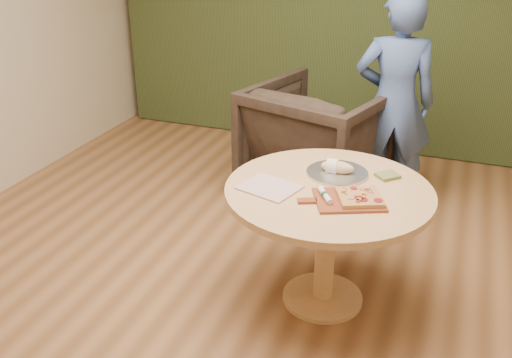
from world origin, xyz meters
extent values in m
cube|color=#91613A|center=(0.00, 0.00, -0.01)|extent=(5.00, 6.00, 0.02)
cube|color=#293618|center=(0.00, 2.90, 1.40)|extent=(4.80, 0.14, 2.78)
cylinder|color=tan|center=(0.38, 0.33, 0.01)|extent=(0.48, 0.48, 0.03)
cylinder|color=tan|center=(0.38, 0.33, 0.35)|extent=(0.12, 0.12, 0.68)
cylinder|color=tan|center=(0.38, 0.33, 0.73)|extent=(1.15, 1.15, 0.04)
cube|color=brown|center=(0.51, 0.22, 0.76)|extent=(0.43, 0.40, 0.01)
cube|color=brown|center=(0.31, 0.13, 0.76)|extent=(0.11, 0.09, 0.01)
cube|color=#BD8749|center=(0.57, 0.23, 0.78)|extent=(0.29, 0.29, 0.02)
cylinder|color=maroon|center=(0.57, 0.20, 0.79)|extent=(0.05, 0.05, 0.00)
cylinder|color=maroon|center=(0.67, 0.20, 0.79)|extent=(0.05, 0.05, 0.00)
cylinder|color=maroon|center=(0.52, 0.30, 0.79)|extent=(0.04, 0.04, 0.00)
cylinder|color=maroon|center=(0.60, 0.19, 0.79)|extent=(0.04, 0.04, 0.00)
cube|color=#D79F50|center=(0.48, 0.24, 0.79)|extent=(0.02, 0.02, 0.01)
cube|color=#D79F50|center=(0.57, 0.15, 0.79)|extent=(0.02, 0.02, 0.01)
cube|color=#D79F50|center=(0.59, 0.20, 0.79)|extent=(0.02, 0.02, 0.01)
cube|color=#D79F50|center=(0.59, 0.31, 0.79)|extent=(0.02, 0.02, 0.01)
cube|color=#D79F50|center=(0.58, 0.17, 0.79)|extent=(0.02, 0.02, 0.01)
cube|color=#D79F50|center=(0.57, 0.15, 0.79)|extent=(0.02, 0.02, 0.01)
cube|color=#D79F50|center=(0.59, 0.25, 0.79)|extent=(0.02, 0.02, 0.01)
cube|color=#377022|center=(0.50, 0.22, 0.79)|extent=(0.01, 0.01, 0.00)
cube|color=#377022|center=(0.54, 0.22, 0.79)|extent=(0.01, 0.01, 0.00)
cube|color=#377022|center=(0.58, 0.20, 0.79)|extent=(0.01, 0.01, 0.00)
cube|color=#377022|center=(0.57, 0.21, 0.79)|extent=(0.01, 0.01, 0.00)
cube|color=#377022|center=(0.49, 0.27, 0.79)|extent=(0.01, 0.01, 0.00)
cube|color=#377022|center=(0.60, 0.33, 0.79)|extent=(0.01, 0.01, 0.00)
cube|color=#A04A68|center=(0.53, 0.17, 0.79)|extent=(0.03, 0.01, 0.00)
cube|color=#A04A68|center=(0.62, 0.30, 0.79)|extent=(0.02, 0.03, 0.00)
cube|color=#A04A68|center=(0.59, 0.29, 0.79)|extent=(0.02, 0.03, 0.00)
cube|color=#A04A68|center=(0.48, 0.28, 0.79)|extent=(0.03, 0.02, 0.00)
cube|color=#A04A68|center=(0.62, 0.28, 0.79)|extent=(0.03, 0.01, 0.00)
cube|color=#A04A68|center=(0.57, 0.30, 0.79)|extent=(0.03, 0.01, 0.00)
cylinder|color=white|center=(0.39, 0.19, 0.78)|extent=(0.12, 0.16, 0.03)
cylinder|color=#194C26|center=(0.39, 0.19, 0.78)|extent=(0.04, 0.04, 0.03)
cube|color=silver|center=(0.34, 0.27, 0.78)|extent=(0.03, 0.04, 0.00)
cube|color=white|center=(0.07, 0.22, 0.76)|extent=(0.36, 0.33, 0.01)
cylinder|color=silver|center=(0.38, 0.53, 0.75)|extent=(0.35, 0.35, 0.01)
cylinder|color=silver|center=(0.38, 0.53, 0.76)|extent=(0.36, 0.36, 0.02)
ellipsoid|color=#DCC586|center=(0.38, 0.53, 0.79)|extent=(0.19, 0.08, 0.07)
cylinder|color=white|center=(0.35, 0.53, 0.79)|extent=(0.06, 0.09, 0.09)
cube|color=#535F2A|center=(0.66, 0.59, 0.76)|extent=(0.16, 0.16, 0.02)
imported|color=black|center=(-0.03, 1.72, 0.51)|extent=(1.22, 1.17, 1.02)
imported|color=#405A93|center=(0.52, 1.77, 0.83)|extent=(0.67, 0.51, 1.65)
camera|label=1|loc=(0.99, -2.44, 2.13)|focal=40.00mm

